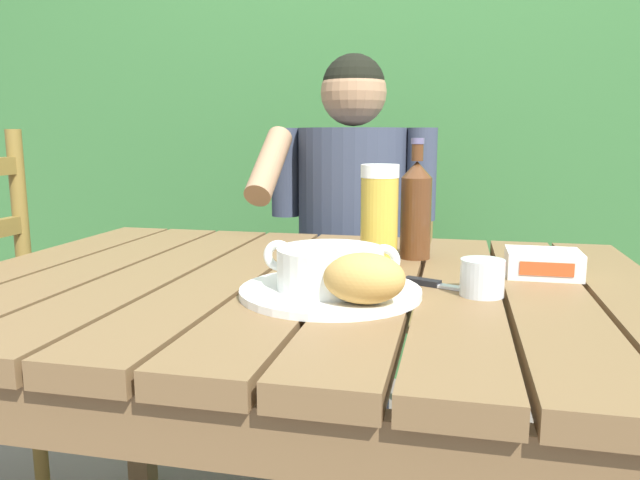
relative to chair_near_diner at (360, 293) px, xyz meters
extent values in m
cube|color=brown|center=(-0.52, -0.90, 0.25)|extent=(0.13, 0.93, 0.04)
cube|color=brown|center=(-0.38, -0.90, 0.25)|extent=(0.13, 0.93, 0.04)
cube|color=brown|center=(-0.25, -0.90, 0.25)|extent=(0.13, 0.93, 0.04)
cube|color=brown|center=(-0.11, -0.90, 0.25)|extent=(0.13, 0.93, 0.04)
cube|color=brown|center=(0.03, -0.90, 0.25)|extent=(0.13, 0.93, 0.04)
cube|color=brown|center=(0.17, -0.90, 0.25)|extent=(0.13, 0.93, 0.04)
cube|color=brown|center=(0.31, -0.90, 0.25)|extent=(0.13, 0.93, 0.04)
cube|color=brown|center=(0.45, -0.90, 0.25)|extent=(0.13, 0.93, 0.04)
cube|color=brown|center=(0.59, -0.90, 0.25)|extent=(0.13, 0.93, 0.04)
cube|color=brown|center=(0.03, -1.33, 0.19)|extent=(1.20, 0.03, 0.08)
cube|color=brown|center=(0.03, -0.47, 0.19)|extent=(1.20, 0.03, 0.08)
cube|color=brown|center=(-0.55, -0.48, -0.12)|extent=(0.06, 0.06, 0.70)
cube|color=brown|center=(0.61, -0.48, -0.12)|extent=(0.06, 0.06, 0.70)
cube|color=#3A7238|center=(0.03, 0.74, 0.45)|extent=(3.85, 0.60, 1.83)
cylinder|color=#4C3823|center=(-0.63, 0.89, 0.15)|extent=(0.10, 0.10, 1.24)
sphere|color=#3A7238|center=(-0.63, 0.89, 1.02)|extent=(0.65, 0.65, 0.65)
cylinder|color=#4C3823|center=(0.91, 0.89, 0.40)|extent=(0.10, 0.10, 1.75)
cylinder|color=brown|center=(0.21, -0.25, -0.25)|extent=(0.04, 0.04, 0.43)
cylinder|color=brown|center=(-0.21, -0.25, -0.25)|extent=(0.04, 0.04, 0.43)
cylinder|color=brown|center=(0.21, 0.13, -0.25)|extent=(0.04, 0.04, 0.43)
cylinder|color=brown|center=(-0.21, 0.13, -0.25)|extent=(0.04, 0.04, 0.43)
cube|color=brown|center=(0.00, -0.06, -0.03)|extent=(0.45, 0.42, 0.02)
cylinder|color=brown|center=(0.21, 0.13, 0.23)|extent=(0.04, 0.04, 0.54)
cylinder|color=brown|center=(-0.21, 0.13, 0.23)|extent=(0.04, 0.04, 0.54)
cube|color=brown|center=(0.00, 0.13, 0.15)|extent=(0.41, 0.02, 0.04)
cube|color=brown|center=(0.00, 0.13, 0.29)|extent=(0.41, 0.02, 0.04)
cube|color=brown|center=(0.00, 0.13, 0.42)|extent=(0.41, 0.02, 0.04)
cylinder|color=#373F52|center=(0.08, -0.36, -0.24)|extent=(0.11, 0.11, 0.45)
cylinder|color=#373F52|center=(0.08, -0.26, 0.04)|extent=(0.13, 0.40, 0.13)
cylinder|color=#373F52|center=(-0.09, -0.36, -0.24)|extent=(0.11, 0.11, 0.45)
cylinder|color=#373F52|center=(-0.09, -0.26, 0.04)|extent=(0.13, 0.40, 0.13)
cylinder|color=#373F52|center=(0.00, -0.16, 0.29)|extent=(0.32, 0.32, 0.50)
sphere|color=#9F7755|center=(0.00, -0.16, 0.64)|extent=(0.19, 0.19, 0.19)
sphere|color=black|center=(0.00, -0.16, 0.65)|extent=(0.18, 0.18, 0.18)
cylinder|color=#373F52|center=(0.20, -0.18, 0.41)|extent=(0.08, 0.08, 0.26)
cylinder|color=#373F52|center=(-0.20, -0.18, 0.41)|extent=(0.08, 0.08, 0.26)
cylinder|color=#9F7755|center=(-0.20, -0.34, 0.44)|extent=(0.07, 0.25, 0.21)
cylinder|color=olive|center=(-0.71, -0.68, -0.25)|extent=(0.04, 0.04, 0.44)
cylinder|color=olive|center=(-0.71, -0.68, 0.25)|extent=(0.04, 0.04, 0.56)
cylinder|color=white|center=(0.11, -1.01, 0.27)|extent=(0.29, 0.29, 0.01)
cylinder|color=white|center=(0.11, -1.01, 0.31)|extent=(0.17, 0.17, 0.06)
cylinder|color=#A24E24|center=(0.11, -1.01, 0.32)|extent=(0.15, 0.15, 0.01)
torus|color=white|center=(0.03, -1.01, 0.33)|extent=(0.05, 0.01, 0.05)
torus|color=white|center=(0.19, -1.01, 0.33)|extent=(0.05, 0.01, 0.05)
ellipsoid|color=#BE9047|center=(0.17, -1.09, 0.32)|extent=(0.12, 0.09, 0.07)
cylinder|color=gold|center=(0.15, -0.75, 0.35)|extent=(0.07, 0.07, 0.17)
cylinder|color=white|center=(0.15, -0.75, 0.45)|extent=(0.07, 0.07, 0.03)
cylinder|color=#542F18|center=(0.22, -0.69, 0.35)|extent=(0.06, 0.06, 0.16)
cone|color=#542F18|center=(0.22, -0.69, 0.45)|extent=(0.06, 0.06, 0.03)
cylinder|color=#542F18|center=(0.22, -0.69, 0.48)|extent=(0.02, 0.02, 0.03)
cylinder|color=slate|center=(0.22, -0.69, 0.50)|extent=(0.03, 0.03, 0.01)
cylinder|color=silver|center=(0.34, -0.96, 0.30)|extent=(0.07, 0.07, 0.06)
cube|color=white|center=(0.45, -0.80, 0.29)|extent=(0.13, 0.10, 0.05)
cube|color=#E34F22|center=(0.45, -0.85, 0.29)|extent=(0.09, 0.00, 0.02)
cube|color=silver|center=(0.31, -0.94, 0.27)|extent=(0.11, 0.06, 0.00)
cube|color=black|center=(0.25, -0.91, 0.27)|extent=(0.07, 0.04, 0.01)
camera|label=1|loc=(0.30, -1.92, 0.52)|focal=34.05mm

